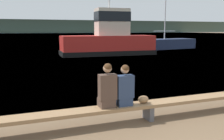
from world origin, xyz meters
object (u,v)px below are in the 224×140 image
object	(u,v)px
bench_main	(148,105)
shopping_bag	(143,99)
person_right	(124,88)
person_left	(107,88)
moored_sailboat	(167,44)
tugboat_red	(109,40)

from	to	relation	value
bench_main	shopping_bag	world-z (taller)	shopping_bag
person_right	person_left	bearing A→B (deg)	-179.82
bench_main	shopping_bag	xyz separation A→B (m)	(-0.14, 0.02, 0.16)
bench_main	moored_sailboat	distance (m)	23.66
person_right	tugboat_red	xyz separation A→B (m)	(5.22, 15.58, 0.41)
bench_main	person_left	bearing A→B (deg)	179.90
moored_sailboat	bench_main	bearing A→B (deg)	137.59
person_left	tugboat_red	size ratio (longest dim) A/B	0.12
bench_main	shopping_bag	size ratio (longest dim) A/B	29.72
person_left	moored_sailboat	bearing A→B (deg)	54.12
shopping_bag	tugboat_red	distance (m)	16.28
bench_main	shopping_bag	bearing A→B (deg)	173.30
person_left	person_right	bearing A→B (deg)	0.18
person_left	tugboat_red	world-z (taller)	tugboat_red
person_right	moored_sailboat	size ratio (longest dim) A/B	0.12
person_right	bench_main	bearing A→B (deg)	-0.28
person_right	tugboat_red	size ratio (longest dim) A/B	0.12
person_left	bench_main	bearing A→B (deg)	-0.10
bench_main	moored_sailboat	size ratio (longest dim) A/B	1.00
shopping_bag	moored_sailboat	xyz separation A→B (m)	(13.28, 19.65, 0.06)
person_right	tugboat_red	distance (m)	16.44
shopping_bag	moored_sailboat	bearing A→B (deg)	55.95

